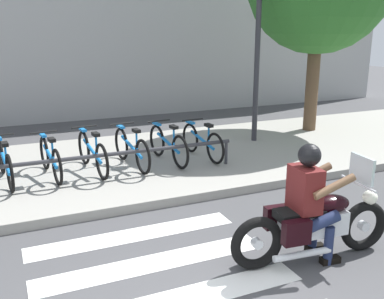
{
  "coord_description": "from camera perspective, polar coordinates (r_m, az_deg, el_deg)",
  "views": [
    {
      "loc": [
        -1.53,
        -2.84,
        2.68
      ],
      "look_at": [
        1.23,
        3.37,
        0.81
      ],
      "focal_mm": 41.2,
      "sensor_mm": 36.0,
      "label": 1
    }
  ],
  "objects": [
    {
      "name": "sidewalk",
      "position": [
        8.68,
        -12.69,
        -2.44
      ],
      "size": [
        24.0,
        4.4,
        0.15
      ],
      "primitive_type": "cube",
      "color": "gray",
      "rests_on": "ground"
    },
    {
      "name": "bicycle_4",
      "position": [
        8.16,
        -12.78,
        -0.43
      ],
      "size": [
        0.48,
        1.71,
        0.78
      ],
      "color": "black",
      "rests_on": "sidewalk"
    },
    {
      "name": "rider",
      "position": [
        5.27,
        15.09,
        -5.7
      ],
      "size": [
        0.66,
        0.58,
        1.44
      ],
      "color": "#591919",
      "rests_on": "ground"
    },
    {
      "name": "bicycle_5",
      "position": [
        8.32,
        -7.84,
        0.12
      ],
      "size": [
        0.48,
        1.7,
        0.78
      ],
      "color": "black",
      "rests_on": "sidewalk"
    },
    {
      "name": "bicycle_3",
      "position": [
        8.06,
        -17.87,
        -1.06
      ],
      "size": [
        0.48,
        1.6,
        0.75
      ],
      "color": "black",
      "rests_on": "sidewalk"
    },
    {
      "name": "bicycle_2",
      "position": [
        8.03,
        -23.05,
        -1.61
      ],
      "size": [
        0.48,
        1.71,
        0.76
      ],
      "color": "black",
      "rests_on": "sidewalk"
    },
    {
      "name": "crosswalk_stripe_5",
      "position": [
        6.07,
        -7.6,
        -10.91
      ],
      "size": [
        2.8,
        0.4,
        0.01
      ],
      "primitive_type": "cube",
      "color": "white",
      "rests_on": "ground"
    },
    {
      "name": "bicycle_6",
      "position": [
        8.54,
        -3.13,
        0.64
      ],
      "size": [
        0.48,
        1.64,
        0.78
      ],
      "color": "black",
      "rests_on": "sidewalk"
    },
    {
      "name": "crosswalk_stripe_4",
      "position": [
        5.39,
        -5.09,
        -14.43
      ],
      "size": [
        2.8,
        0.4,
        0.01
      ],
      "primitive_type": "cube",
      "color": "white",
      "rests_on": "ground"
    },
    {
      "name": "bike_rack",
      "position": [
        7.55,
        -14.68,
        -1.27
      ],
      "size": [
        5.72,
        0.07,
        0.49
      ],
      "color": "#333338",
      "rests_on": "sidewalk"
    },
    {
      "name": "motorcycle",
      "position": [
        5.45,
        15.53,
        -9.21
      ],
      "size": [
        2.1,
        0.7,
        1.23
      ],
      "color": "black",
      "rests_on": "ground"
    },
    {
      "name": "street_lamp",
      "position": [
        10.09,
        8.58,
        15.56
      ],
      "size": [
        0.28,
        0.28,
        4.54
      ],
      "color": "#2D2D33",
      "rests_on": "ground"
    },
    {
      "name": "bicycle_7",
      "position": [
        8.82,
        1.31,
        1.05
      ],
      "size": [
        0.48,
        1.58,
        0.74
      ],
      "color": "black",
      "rests_on": "sidewalk"
    }
  ]
}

